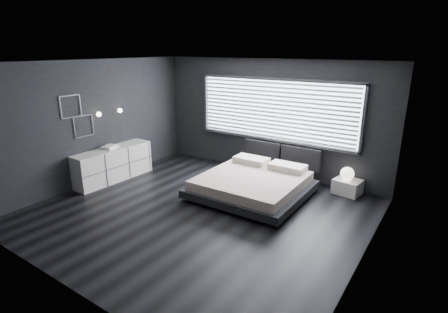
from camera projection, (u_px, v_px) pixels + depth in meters
The scene contains 12 objects.
room at pixel (198, 142), 6.36m from camera, with size 6.04×6.00×2.80m.
window at pixel (274, 110), 8.32m from camera, with size 4.14×0.09×1.52m.
headboard at pixel (281, 154), 8.45m from camera, with size 1.96×0.16×0.52m.
sconce_near at pixel (99, 114), 7.88m from camera, with size 0.18×0.11×0.11m.
sconce_far at pixel (120, 110), 8.36m from camera, with size 0.18×0.11×0.11m.
wall_art_upper at pixel (71, 106), 7.39m from camera, with size 0.01×0.48×0.48m.
wall_art_lower at pixel (84, 126), 7.72m from camera, with size 0.01×0.48×0.48m.
bed at pixel (253, 184), 7.44m from camera, with size 2.26×2.16×0.58m.
nightstand at pixel (347, 187), 7.57m from camera, with size 0.55×0.46×0.32m, color silver.
orb_lamp at pixel (347, 174), 7.46m from camera, with size 0.29×0.29×0.29m, color white.
dresser at pixel (113, 164), 8.32m from camera, with size 0.61×1.97×0.78m.
book_stack at pixel (109, 147), 8.17m from camera, with size 0.34×0.41×0.07m.
Camera 1 is at (3.85, -4.82, 3.06)m, focal length 28.00 mm.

